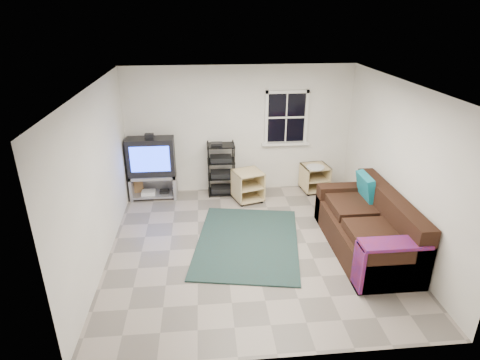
{
  "coord_description": "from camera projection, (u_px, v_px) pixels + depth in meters",
  "views": [
    {
      "loc": [
        -0.74,
        -5.57,
        3.6
      ],
      "look_at": [
        -0.17,
        0.4,
        1.02
      ],
      "focal_mm": 30.0,
      "sensor_mm": 36.0,
      "label": 1
    }
  ],
  "objects": [
    {
      "name": "paper_bag",
      "position": [
        136.0,
        186.0,
        8.29
      ],
      "size": [
        0.3,
        0.22,
        0.39
      ],
      "primitive_type": "cube",
      "rotation": [
        0.0,
        0.0,
        0.18
      ],
      "color": "#9D7346",
      "rests_on": "ground"
    },
    {
      "name": "sofa",
      "position": [
        368.0,
        229.0,
        6.36
      ],
      "size": [
        1.01,
        2.27,
        1.04
      ],
      "color": "black",
      "rests_on": "ground"
    },
    {
      "name": "av_rack",
      "position": [
        221.0,
        172.0,
        8.25
      ],
      "size": [
        0.55,
        0.4,
        1.11
      ],
      "color": "black",
      "rests_on": "ground"
    },
    {
      "name": "side_table_right",
      "position": [
        314.0,
        176.0,
        8.46
      ],
      "size": [
        0.58,
        0.59,
        0.6
      ],
      "rotation": [
        0.0,
        0.0,
        0.14
      ],
      "color": "#D7BE84",
      "rests_on": "ground"
    },
    {
      "name": "tv_unit",
      "position": [
        152.0,
        163.0,
        8.0
      ],
      "size": [
        0.92,
        0.46,
        1.36
      ],
      "color": "gray",
      "rests_on": "ground"
    },
    {
      "name": "side_table_left",
      "position": [
        247.0,
        184.0,
        8.05
      ],
      "size": [
        0.66,
        0.66,
        0.63
      ],
      "rotation": [
        0.0,
        0.0,
        0.3
      ],
      "color": "#D7BE84",
      "rests_on": "ground"
    },
    {
      "name": "room",
      "position": [
        286.0,
        121.0,
        8.15
      ],
      "size": [
        4.6,
        4.62,
        4.6
      ],
      "color": "gray",
      "rests_on": "ground"
    },
    {
      "name": "shag_rug",
      "position": [
        248.0,
        242.0,
        6.68
      ],
      "size": [
        2.03,
        2.53,
        0.03
      ],
      "primitive_type": "cube",
      "rotation": [
        0.0,
        0.0,
        -0.18
      ],
      "color": "black",
      "rests_on": "ground"
    }
  ]
}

